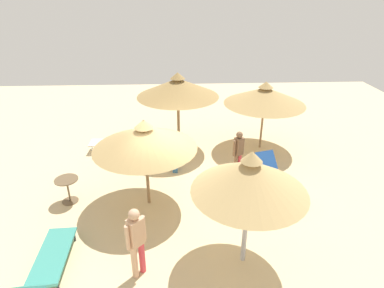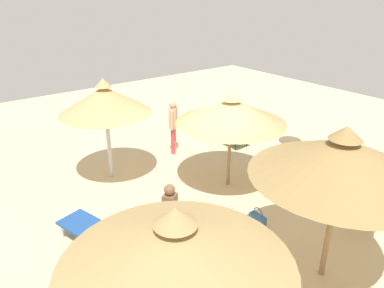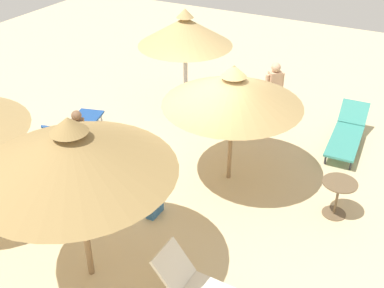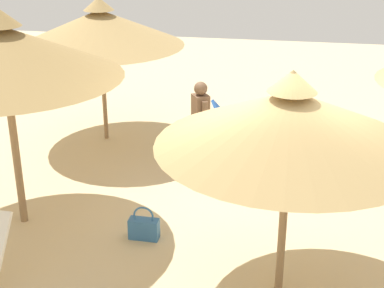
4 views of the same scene
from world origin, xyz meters
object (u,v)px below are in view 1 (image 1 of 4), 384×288
object	(u,v)px
parasol_umbrella_front	(250,177)
side_table_round	(67,186)
lounge_chair_center	(120,141)
person_standing_near_right	(136,239)
lounge_chair_near_left	(49,262)
handbag	(175,166)
person_standing_edge	(238,152)
parasol_umbrella_edge	(178,87)
parasol_umbrella_back	(145,138)
parasol_umbrella_far_left	(265,96)
lounge_chair_far_right	(277,179)

from	to	relation	value
parasol_umbrella_front	side_table_round	xyz separation A→B (m)	(-2.40, -4.52, -1.68)
lounge_chair_center	person_standing_near_right	world-z (taller)	person_standing_near_right
lounge_chair_near_left	lounge_chair_center	bearing A→B (deg)	173.81
person_standing_near_right	handbag	xyz separation A→B (m)	(-4.29, 0.77, -0.82)
lounge_chair_center	person_standing_edge	size ratio (longest dim) A/B	1.37
parasol_umbrella_edge	parasol_umbrella_back	world-z (taller)	parasol_umbrella_edge
parasol_umbrella_far_left	person_standing_edge	world-z (taller)	parasol_umbrella_far_left
lounge_chair_far_right	handbag	bearing A→B (deg)	-114.27
lounge_chair_center	handbag	bearing A→B (deg)	53.26
parasol_umbrella_front	parasol_umbrella_far_left	xyz separation A→B (m)	(-5.57, 1.72, -0.14)
person_standing_edge	handbag	xyz separation A→B (m)	(-0.40, -2.00, -0.70)
parasol_umbrella_edge	parasol_umbrella_far_left	distance (m)	3.11
lounge_chair_far_right	handbag	size ratio (longest dim) A/B	4.45
parasol_umbrella_far_left	parasol_umbrella_front	bearing A→B (deg)	-17.18
parasol_umbrella_far_left	side_table_round	bearing A→B (deg)	-63.09
side_table_round	lounge_chair_far_right	bearing A→B (deg)	92.26
lounge_chair_far_right	person_standing_edge	distance (m)	1.47
parasol_umbrella_far_left	lounge_chair_center	xyz separation A→B (m)	(0.05, -5.26, -1.64)
handbag	lounge_chair_far_right	bearing A→B (deg)	65.73
lounge_chair_far_right	handbag	xyz separation A→B (m)	(-1.36, -3.02, -0.27)
lounge_chair_far_right	person_standing_edge	world-z (taller)	person_standing_edge
parasol_umbrella_far_left	person_standing_near_right	distance (m)	7.17
parasol_umbrella_far_left	side_table_round	distance (m)	7.16
parasol_umbrella_far_left	parasol_umbrella_edge	bearing A→B (deg)	-92.99
lounge_chair_near_left	lounge_chair_center	xyz separation A→B (m)	(-5.72, 0.62, 0.07)
parasol_umbrella_back	handbag	bearing A→B (deg)	156.96
parasol_umbrella_back	lounge_chair_near_left	distance (m)	3.54
parasol_umbrella_edge	person_standing_edge	distance (m)	3.19
person_standing_near_right	parasol_umbrella_edge	bearing A→B (deg)	171.40
parasol_umbrella_edge	lounge_chair_far_right	distance (m)	4.63
lounge_chair_near_left	handbag	bearing A→B (deg)	147.78
side_table_round	parasol_umbrella_back	bearing A→B (deg)	86.11
parasol_umbrella_back	lounge_chair_center	size ratio (longest dim) A/B	1.30
lounge_chair_far_right	handbag	world-z (taller)	lounge_chair_far_right
lounge_chair_center	side_table_round	world-z (taller)	lounge_chair_center
handbag	side_table_round	distance (m)	3.42
lounge_chair_near_left	lounge_chair_center	world-z (taller)	lounge_chair_center
handbag	parasol_umbrella_back	bearing A→B (deg)	-23.04
parasol_umbrella_edge	lounge_chair_far_right	bearing A→B (deg)	42.98
lounge_chair_near_left	lounge_chair_far_right	bearing A→B (deg)	116.64
parasol_umbrella_far_left	lounge_chair_far_right	size ratio (longest dim) A/B	1.42
lounge_chair_center	parasol_umbrella_front	bearing A→B (deg)	32.70
parasol_umbrella_back	parasol_umbrella_far_left	distance (m)	5.18
person_standing_edge	person_standing_near_right	bearing A→B (deg)	-35.43
person_standing_edge	parasol_umbrella_far_left	bearing A→B (deg)	147.97
parasol_umbrella_edge	person_standing_edge	bearing A→B (deg)	41.25
parasol_umbrella_back	lounge_chair_far_right	distance (m)	4.11
parasol_umbrella_back	lounge_chair_far_right	xyz separation A→B (m)	(-0.39, 3.77, -1.60)
parasol_umbrella_back	person_standing_near_right	bearing A→B (deg)	-0.50
parasol_umbrella_edge	lounge_chair_center	bearing A→B (deg)	-84.45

